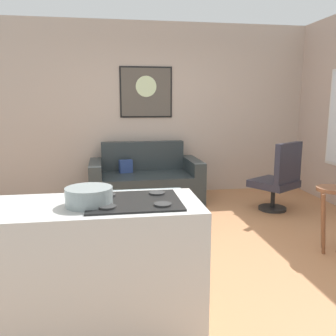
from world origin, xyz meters
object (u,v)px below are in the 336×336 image
at_px(armchair, 279,178).
at_px(wall_painting, 146,92).
at_px(mixing_bowl, 89,197).
at_px(bar_stool, 332,202).
at_px(couch, 145,182).
at_px(coffee_table, 146,197).

height_order(armchair, wall_painting, wall_painting).
height_order(armchair, mixing_bowl, mixing_bowl).
bearing_deg(bar_stool, wall_painting, 120.84).
distance_m(armchair, mixing_bowl, 3.43).
distance_m(couch, armchair, 1.99).
distance_m(coffee_table, mixing_bowl, 2.17).
height_order(couch, mixing_bowl, mixing_bowl).
bearing_deg(couch, wall_painting, 81.24).
bearing_deg(coffee_table, couch, 85.43).
bearing_deg(armchair, wall_painting, 142.61).
relative_size(couch, armchair, 1.72).
distance_m(couch, bar_stool, 2.80).
relative_size(coffee_table, mixing_bowl, 3.21).
bearing_deg(armchair, mixing_bowl, -136.23).
height_order(couch, armchair, armchair).
height_order(mixing_bowl, wall_painting, wall_painting).
relative_size(couch, mixing_bowl, 5.76).
bearing_deg(bar_stool, mixing_bowl, -157.71).
bearing_deg(couch, armchair, -24.38).
bearing_deg(mixing_bowl, wall_painting, 78.91).
bearing_deg(mixing_bowl, coffee_table, 74.75).
height_order(coffee_table, bar_stool, bar_stool).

